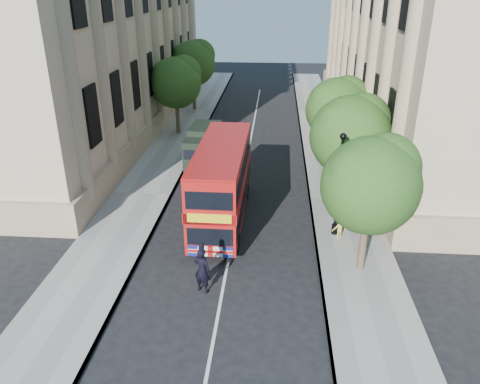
% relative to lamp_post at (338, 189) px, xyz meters
% --- Properties ---
extents(ground, '(120.00, 120.00, 0.00)m').
position_rel_lamp_post_xyz_m(ground, '(-5.00, -6.00, -2.51)').
color(ground, black).
rests_on(ground, ground).
extents(pavement_right, '(3.50, 80.00, 0.12)m').
position_rel_lamp_post_xyz_m(pavement_right, '(0.75, 4.00, -2.45)').
color(pavement_right, gray).
rests_on(pavement_right, ground).
extents(pavement_left, '(3.50, 80.00, 0.12)m').
position_rel_lamp_post_xyz_m(pavement_left, '(-10.75, 4.00, -2.45)').
color(pavement_left, gray).
rests_on(pavement_left, ground).
extents(building_right, '(12.00, 38.00, 18.00)m').
position_rel_lamp_post_xyz_m(building_right, '(8.80, 18.00, 6.49)').
color(building_right, '#C4AD88').
rests_on(building_right, ground).
extents(building_left, '(12.00, 38.00, 18.00)m').
position_rel_lamp_post_xyz_m(building_left, '(-18.80, 18.00, 6.49)').
color(building_left, '#C4AD88').
rests_on(building_left, ground).
extents(tree_right_near, '(4.00, 4.00, 6.08)m').
position_rel_lamp_post_xyz_m(tree_right_near, '(0.84, -2.97, 1.74)').
color(tree_right_near, '#473828').
rests_on(tree_right_near, ground).
extents(tree_right_mid, '(4.20, 4.20, 6.37)m').
position_rel_lamp_post_xyz_m(tree_right_mid, '(0.84, 3.03, 1.93)').
color(tree_right_mid, '#473828').
rests_on(tree_right_mid, ground).
extents(tree_right_far, '(4.00, 4.00, 6.15)m').
position_rel_lamp_post_xyz_m(tree_right_far, '(0.84, 9.03, 1.80)').
color(tree_right_far, '#473828').
rests_on(tree_right_far, ground).
extents(tree_left_far, '(4.00, 4.00, 6.30)m').
position_rel_lamp_post_xyz_m(tree_left_far, '(-10.96, 16.03, 1.93)').
color(tree_left_far, '#473828').
rests_on(tree_left_far, ground).
extents(tree_left_back, '(4.20, 4.20, 6.65)m').
position_rel_lamp_post_xyz_m(tree_left_back, '(-10.96, 24.03, 2.20)').
color(tree_left_back, '#473828').
rests_on(tree_left_back, ground).
extents(lamp_post, '(0.32, 0.32, 5.16)m').
position_rel_lamp_post_xyz_m(lamp_post, '(0.00, 0.00, 0.00)').
color(lamp_post, black).
rests_on(lamp_post, pavement_right).
extents(double_decker_bus, '(2.42, 8.70, 4.00)m').
position_rel_lamp_post_xyz_m(double_decker_bus, '(-5.70, 1.25, -0.30)').
color(double_decker_bus, '#A50C0B').
rests_on(double_decker_bus, ground).
extents(box_van, '(2.10, 4.64, 2.60)m').
position_rel_lamp_post_xyz_m(box_van, '(-7.86, 9.23, -1.24)').
color(box_van, black).
rests_on(box_van, ground).
extents(police_constable, '(0.86, 0.73, 1.99)m').
position_rel_lamp_post_xyz_m(police_constable, '(-5.79, -5.00, -1.52)').
color(police_constable, black).
rests_on(police_constable, ground).
extents(woman_pedestrian, '(1.00, 0.91, 1.65)m').
position_rel_lamp_post_xyz_m(woman_pedestrian, '(1.36, 0.04, -1.56)').
color(woman_pedestrian, beige).
rests_on(woman_pedestrian, pavement_right).
extents(child_a, '(0.73, 0.39, 1.18)m').
position_rel_lamp_post_xyz_m(child_a, '(1.01, 0.45, -1.80)').
color(child_a, '#C16C22').
rests_on(child_a, pavement_right).
extents(child_b, '(0.78, 0.57, 1.09)m').
position_rel_lamp_post_xyz_m(child_b, '(0.17, -0.37, -1.85)').
color(child_b, gold).
rests_on(child_b, pavement_right).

